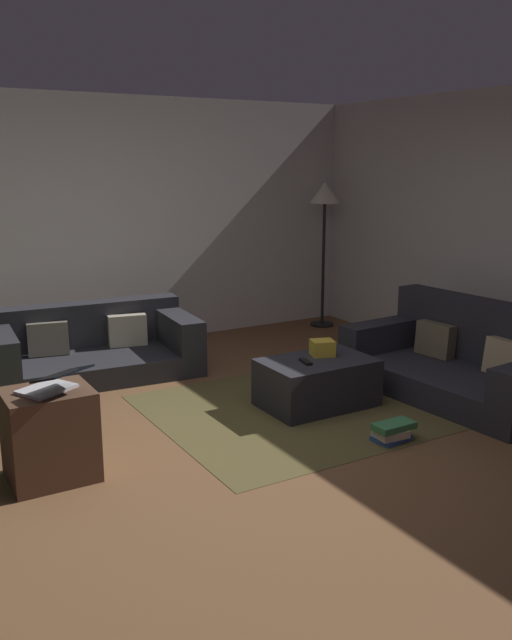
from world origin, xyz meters
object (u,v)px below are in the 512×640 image
object	(u,v)px
book_stack	(392,432)
corner_lamp	(325,204)
couch_left	(91,348)
couch_right	(463,362)
tv_remote	(306,362)
gift_box	(322,348)
side_table	(50,435)
ottoman	(317,383)
laptop	(52,383)

from	to	relation	value
book_stack	corner_lamp	distance (m)	3.77
couch_left	book_stack	distance (m)	2.97
book_stack	corner_lamp	world-z (taller)	corner_lamp
couch_right	corner_lamp	xyz separation A→B (m)	(0.42, 2.61, 1.18)
couch_right	tv_remote	xyz separation A→B (m)	(-1.39, 0.35, 0.12)
couch_left	gift_box	xyz separation A→B (m)	(1.41, -1.70, 0.21)
couch_right	book_stack	distance (m)	1.34
couch_left	gift_box	size ratio (longest dim) A/B	10.49
gift_box	tv_remote	bearing A→B (deg)	-156.14
tv_remote	side_table	world-z (taller)	side_table
corner_lamp	ottoman	bearing A→B (deg)	-126.85
couch_left	couch_right	world-z (taller)	couch_right
couch_left	gift_box	world-z (taller)	couch_left
ottoman	book_stack	xyz separation A→B (m)	(0.03, -0.87, -0.12)
book_stack	laptop	bearing A→B (deg)	164.70
couch_left	book_stack	size ratio (longest dim) A/B	6.39
side_table	book_stack	world-z (taller)	side_table
couch_right	book_stack	xyz separation A→B (m)	(-1.22, -0.49, -0.20)
couch_left	book_stack	xyz separation A→B (m)	(1.34, -2.65, -0.17)
corner_lamp	side_table	bearing A→B (deg)	-147.51
couch_left	corner_lamp	bearing A→B (deg)	-166.98
couch_right	side_table	bearing A→B (deg)	83.56
gift_box	laptop	world-z (taller)	laptop
couch_left	book_stack	world-z (taller)	couch_left
tv_remote	corner_lamp	size ratio (longest dim) A/B	0.09
book_stack	corner_lamp	xyz separation A→B (m)	(1.64, 3.10, 1.38)
laptop	side_table	bearing A→B (deg)	117.68
couch_right	gift_box	xyz separation A→B (m)	(-1.15, 0.46, 0.17)
couch_left	tv_remote	size ratio (longest dim) A/B	12.01
couch_left	laptop	distance (m)	2.26
book_stack	gift_box	bearing A→B (deg)	85.48
tv_remote	book_stack	size ratio (longest dim) A/B	0.53
tv_remote	corner_lamp	xyz separation A→B (m)	(1.81, 2.26, 1.06)
ottoman	book_stack	distance (m)	0.88
laptop	book_stack	bearing A→B (deg)	-15.30
tv_remote	couch_right	bearing A→B (deg)	-4.26
ottoman	tv_remote	world-z (taller)	tv_remote
tv_remote	side_table	bearing A→B (deg)	-164.38
couch_right	gift_box	distance (m)	1.25
ottoman	gift_box	distance (m)	0.29
side_table	couch_left	bearing A→B (deg)	66.36
side_table	laptop	bearing A→B (deg)	-62.32
laptop	tv_remote	bearing A→B (deg)	7.01
gift_box	corner_lamp	xyz separation A→B (m)	(1.57, 2.15, 1.00)
tv_remote	laptop	size ratio (longest dim) A/B	0.33
laptop	corner_lamp	distance (m)	4.65
book_stack	ottoman	bearing A→B (deg)	91.96
laptop	ottoman	bearing A→B (deg)	7.23
laptop	couch_left	bearing A→B (deg)	67.49
ottoman	corner_lamp	world-z (taller)	corner_lamp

